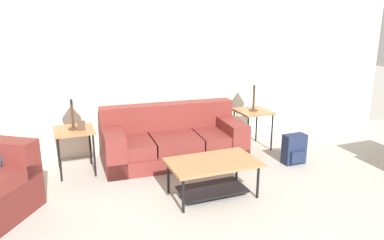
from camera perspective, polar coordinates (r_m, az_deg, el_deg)
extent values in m
cube|color=silver|center=(6.10, -4.23, 7.73)|extent=(9.04, 0.06, 2.60)
cube|color=maroon|center=(5.70, -2.76, -5.16)|extent=(2.14, 1.08, 0.22)
cube|color=maroon|center=(5.49, -9.77, -3.90)|extent=(0.73, 0.89, 0.20)
cube|color=maroon|center=(5.62, -2.73, -3.22)|extent=(0.73, 0.89, 0.20)
cube|color=maroon|center=(5.83, 3.88, -2.54)|extent=(0.73, 0.89, 0.20)
cube|color=maroon|center=(5.86, -3.70, 0.64)|extent=(2.10, 0.40, 0.40)
cube|color=maroon|center=(5.49, -11.93, -4.32)|extent=(0.34, 0.96, 0.58)
cube|color=maroon|center=(5.93, 5.67, -2.56)|extent=(0.34, 0.96, 0.58)
cube|color=maroon|center=(4.47, -26.46, -10.59)|extent=(0.75, 0.91, 0.56)
cube|color=#A87042|center=(4.52, 3.17, -6.47)|extent=(1.08, 0.65, 0.04)
cylinder|color=black|center=(4.23, -1.34, -11.46)|extent=(0.03, 0.03, 0.41)
cylinder|color=black|center=(4.61, 10.01, -9.29)|extent=(0.03, 0.03, 0.41)
cylinder|color=black|center=(4.68, -3.64, -8.69)|extent=(0.03, 0.03, 0.41)
cylinder|color=black|center=(5.03, 6.84, -6.99)|extent=(0.03, 0.03, 0.41)
cube|color=black|center=(4.67, 3.11, -10.47)|extent=(0.81, 0.46, 0.02)
cube|color=#A87042|center=(5.37, -17.57, -1.48)|extent=(0.53, 0.56, 0.03)
cylinder|color=black|center=(5.24, -19.51, -5.77)|extent=(0.03, 0.03, 0.60)
cylinder|color=black|center=(5.26, -14.65, -5.26)|extent=(0.03, 0.03, 0.60)
cylinder|color=black|center=(5.69, -19.75, -4.10)|extent=(0.03, 0.03, 0.60)
cylinder|color=black|center=(5.71, -15.29, -3.64)|extent=(0.03, 0.03, 0.60)
cube|color=#A87042|center=(6.21, 9.31, 1.31)|extent=(0.53, 0.56, 0.03)
cylinder|color=black|center=(5.99, 8.51, -2.35)|extent=(0.03, 0.03, 0.60)
cylinder|color=black|center=(6.22, 12.07, -1.86)|extent=(0.03, 0.03, 0.60)
cylinder|color=black|center=(6.39, 6.37, -1.13)|extent=(0.03, 0.03, 0.60)
cylinder|color=black|center=(6.60, 9.79, -0.71)|extent=(0.03, 0.03, 0.60)
cylinder|color=#472D1E|center=(5.36, -17.59, -1.24)|extent=(0.14, 0.14, 0.02)
cylinder|color=#472D1E|center=(5.31, -17.79, 1.08)|extent=(0.04, 0.04, 0.43)
cone|color=white|center=(5.24, -18.08, 4.52)|extent=(0.28, 0.28, 0.22)
cylinder|color=#472D1E|center=(6.20, 9.32, 1.52)|extent=(0.14, 0.14, 0.02)
cylinder|color=#472D1E|center=(6.15, 9.41, 3.54)|extent=(0.04, 0.04, 0.43)
cone|color=white|center=(6.10, 9.55, 6.53)|extent=(0.28, 0.28, 0.22)
cube|color=#1E2847|center=(5.77, 15.29, -4.28)|extent=(0.34, 0.17, 0.45)
cube|color=#1E2847|center=(5.72, 15.86, -5.45)|extent=(0.25, 0.05, 0.18)
cylinder|color=#1E2847|center=(5.79, 13.94, -3.87)|extent=(0.02, 0.02, 0.34)
cylinder|color=#1E2847|center=(5.89, 15.41, -3.63)|extent=(0.02, 0.02, 0.34)
cube|color=#4C3828|center=(5.28, -16.50, -0.79)|extent=(0.10, 0.04, 0.13)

